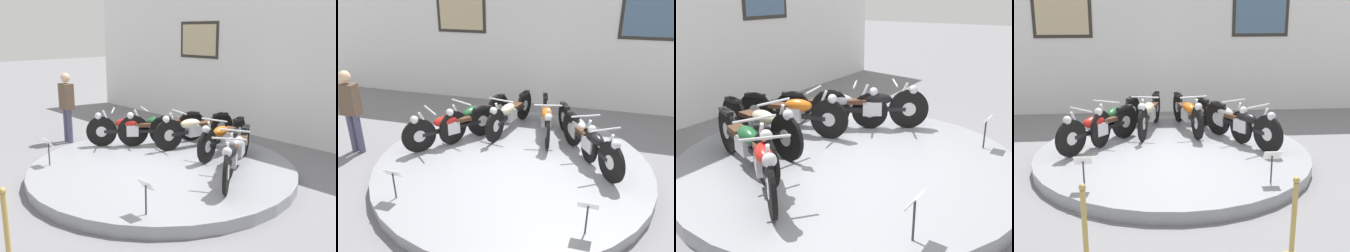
% 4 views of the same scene
% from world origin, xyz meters
% --- Properties ---
extents(ground_plane, '(60.00, 60.00, 0.00)m').
position_xyz_m(ground_plane, '(0.00, 0.00, 0.00)').
color(ground_plane, slate).
extents(display_platform, '(4.88, 4.88, 0.20)m').
position_xyz_m(display_platform, '(0.00, 0.00, 0.10)').
color(display_platform, gray).
rests_on(display_platform, ground_plane).
extents(back_wall, '(14.00, 0.22, 4.33)m').
position_xyz_m(back_wall, '(0.00, 3.71, 2.17)').
color(back_wall, white).
rests_on(back_wall, ground_plane).
extents(motorcycle_red, '(1.36, 1.55, 0.80)m').
position_xyz_m(motorcycle_red, '(-1.35, 0.33, 0.59)').
color(motorcycle_red, black).
rests_on(motorcycle_red, display_platform).
extents(motorcycle_green, '(0.87, 1.88, 0.81)m').
position_xyz_m(motorcycle_green, '(-1.04, 0.92, 0.60)').
color(motorcycle_green, black).
rests_on(motorcycle_green, display_platform).
extents(motorcycle_cream, '(0.60, 1.99, 0.81)m').
position_xyz_m(motorcycle_cream, '(-0.39, 1.28, 0.60)').
color(motorcycle_cream, black).
rests_on(motorcycle_cream, display_platform).
extents(motorcycle_orange, '(0.58, 1.96, 0.80)m').
position_xyz_m(motorcycle_orange, '(0.39, 1.28, 0.58)').
color(motorcycle_orange, black).
rests_on(motorcycle_orange, display_platform).
extents(motorcycle_silver, '(0.88, 1.80, 0.78)m').
position_xyz_m(motorcycle_silver, '(1.04, 0.92, 0.57)').
color(motorcycle_silver, black).
rests_on(motorcycle_silver, display_platform).
extents(motorcycle_black, '(1.13, 1.74, 0.81)m').
position_xyz_m(motorcycle_black, '(1.34, 0.32, 0.60)').
color(motorcycle_black, black).
rests_on(motorcycle_black, display_platform).
extents(info_placard_front_left, '(0.26, 0.11, 0.51)m').
position_xyz_m(info_placard_front_left, '(-1.38, -1.57, 0.57)').
color(info_placard_front_left, '#333338').
rests_on(info_placard_front_left, display_platform).
extents(info_placard_front_centre, '(0.26, 0.11, 0.51)m').
position_xyz_m(info_placard_front_centre, '(1.38, -1.57, 0.57)').
color(info_placard_front_centre, '#333338').
rests_on(info_placard_front_centre, display_platform).
extents(stanchion_post_left_of_entry, '(0.28, 0.28, 1.02)m').
position_xyz_m(stanchion_post_left_of_entry, '(-1.16, -3.34, 0.34)').
color(stanchion_post_left_of_entry, tan).
rests_on(stanchion_post_left_of_entry, ground_plane).
extents(stanchion_post_right_of_entry, '(0.28, 0.28, 1.02)m').
position_xyz_m(stanchion_post_right_of_entry, '(1.16, -3.34, 0.34)').
color(stanchion_post_right_of_entry, tan).
rests_on(stanchion_post_right_of_entry, ground_plane).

